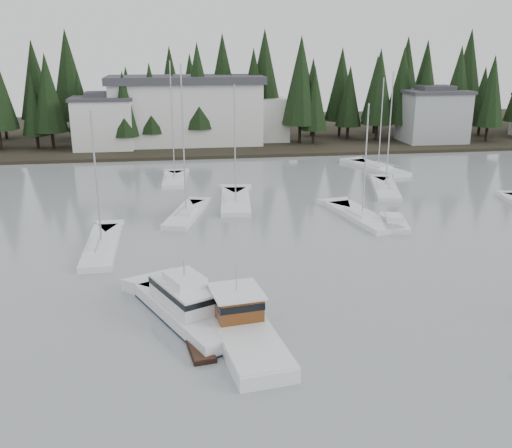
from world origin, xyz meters
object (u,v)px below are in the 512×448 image
Objects in this scene: harbor_inn at (199,111)px; sailboat_5 at (385,190)px; cabin_cruiser_center at (188,309)px; sailboat_6 at (175,181)px; sailboat_12 at (186,216)px; house_west at (104,122)px; house_east_a at (433,115)px; sailboat_2 at (236,203)px; sailboat_3 at (362,218)px; lobster_boat_brown at (241,331)px; runabout_1 at (394,225)px; sailboat_9 at (378,169)px; sailboat_11 at (102,248)px.

sailboat_5 is (19.54, -34.47, -5.70)m from harbor_inn.
sailboat_6 reaches higher than cabin_cruiser_center.
sailboat_6 is 15.47m from sailboat_12.
house_west is 54.01m from house_east_a.
sailboat_2 is at bearing -87.30° from harbor_inn.
sailboat_12 is (-23.13, -7.13, 0.02)m from sailboat_5.
sailboat_5 reaches higher than sailboat_3.
lobster_boat_brown is at bearing -172.98° from sailboat_6.
harbor_inn is 50.33m from runabout_1.
sailboat_9 is at bearing -49.86° from sailboat_2.
sailboat_3 is 23.72m from sailboat_9.
sailboat_3 reaches higher than house_east_a.
sailboat_2 is 17.02m from runabout_1.
sailboat_9 is (24.04, 43.51, -0.47)m from lobster_boat_brown.
cabin_cruiser_center is 0.69× the size of sailboat_6.
sailboat_6 is 1.26× the size of sailboat_11.
sailboat_6 is at bearing -14.90° from sailboat_11.
sailboat_5 is 11.77m from sailboat_9.
sailboat_11 is 10.98m from sailboat_12.
sailboat_12 is at bearing -40.93° from sailboat_11.
sailboat_2 reaches higher than sailboat_3.
cabin_cruiser_center is 37.52m from sailboat_5.
sailboat_5 is (-19.41, -30.13, -4.83)m from house_east_a.
sailboat_2 is at bearing -63.74° from house_west.
sailboat_2 is at bearing -45.20° from sailboat_11.
sailboat_5 is 0.93× the size of sailboat_6.
sailboat_3 is at bearing -84.71° from sailboat_12.
cabin_cruiser_center is (-4.17, -63.55, -5.14)m from harbor_inn.
house_east_a is 0.84× the size of sailboat_9.
sailboat_3 is at bearing 51.75° from runabout_1.
house_east_a is 1.09× the size of lobster_boat_brown.
sailboat_12 is 19.92m from runabout_1.
runabout_1 is at bearing -49.11° from lobster_boat_brown.
sailboat_2 is at bearing 66.26° from runabout_1.
sailboat_11 is (-12.53, -12.49, -0.00)m from sailboat_2.
house_east_a is 73.37m from cabin_cruiser_center.
cabin_cruiser_center is 0.89× the size of sailboat_3.
cabin_cruiser_center is 15.16m from sailboat_11.
sailboat_2 is 6.79m from sailboat_12.
runabout_1 is (-23.54, -43.24, -4.77)m from house_east_a.
house_east_a is 48.25m from sailboat_3.
sailboat_9 is at bearing -0.76° from sailboat_5.
sailboat_9 reaches higher than sailboat_11.
sailboat_2 is at bearing -148.48° from sailboat_6.
sailboat_5 is 34.01m from sailboat_11.
sailboat_12 is at bearing 122.35° from sailboat_5.
sailboat_5 reaches higher than sailboat_11.
lobster_boat_brown is (-40.21, -62.32, -4.37)m from house_east_a.
sailboat_9 reaches higher than sailboat_3.
sailboat_2 is 13.69m from sailboat_3.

